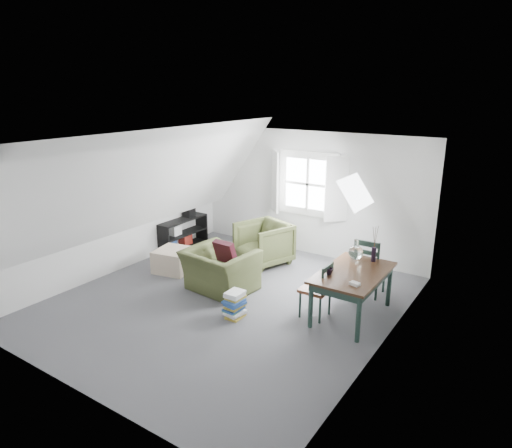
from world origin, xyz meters
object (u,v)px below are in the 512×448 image
Objects in this scene: magazine_stack at (235,305)px; dining_table at (353,277)px; dining_chair_far at (370,265)px; dining_chair_near at (318,289)px; media_shelf at (181,235)px; armchair_near at (221,290)px; armchair_far at (264,263)px; ottoman at (174,260)px.

dining_table is at bearing 34.82° from magazine_stack.
dining_chair_near is (-0.37, -1.17, -0.06)m from dining_chair_far.
dining_chair_near is 0.70× the size of media_shelf.
dining_table is 1.79m from magazine_stack.
dining_table is at bearing -165.47° from armchair_near.
media_shelf is (-1.97, -0.21, 0.28)m from armchair_far.
media_shelf is (-4.23, 0.88, -0.34)m from dining_table.
dining_table is (3.44, 0.16, 0.42)m from ottoman.
armchair_near is 2.31m from dining_table.
dining_table reaches higher than ottoman.
dining_chair_near reaches higher than ottoman.
dining_chair_near is at bearing -2.60° from ottoman.
armchair_far is 2.58m from dining_table.
magazine_stack is at bearing -43.97° from dining_chair_near.
media_shelf reaches higher than armchair_near.
dining_chair_near is (-0.42, -0.30, -0.18)m from dining_table.
dining_chair_far is at bearing -3.43° from media_shelf.
dining_chair_far is (2.20, -0.22, 0.51)m from armchair_far.
armchair_far is at bearing 111.60° from magazine_stack.
armchair_far is at bearing -20.35° from dining_chair_far.
media_shelf is at bearing 164.54° from dining_table.
armchair_near is 2.39m from media_shelf.
media_shelf reaches higher than armchair_far.
dining_chair_near is at bearing 34.52° from magazine_stack.
armchair_near is at bearing -174.49° from dining_table.
ottoman is 0.73× the size of dining_chair_near.
dining_chair_far reaches higher than armchair_far.
magazine_stack is at bearing 145.67° from armchair_near.
dining_chair_near is at bearing -20.45° from media_shelf.
dining_chair_far is (2.14, 1.22, 0.51)m from armchair_near.
armchair_far is 2.34m from dining_chair_near.
media_shelf is at bearing 127.13° from ottoman.
armchair_far is 2.00m from media_shelf.
ottoman is at bearing 178.98° from dining_table.
ottoman is 0.51× the size of media_shelf.
dining_table reaches higher than magazine_stack.
armchair_far is at bearing 46.44° from ottoman.
dining_chair_far is 4.18m from media_shelf.
armchair_near is at bearing -34.60° from media_shelf.
ottoman is 1.56× the size of magazine_stack.
armchair_far is 0.92× the size of dining_chair_far.
dining_table is (2.25, -1.08, 0.62)m from armchair_far.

